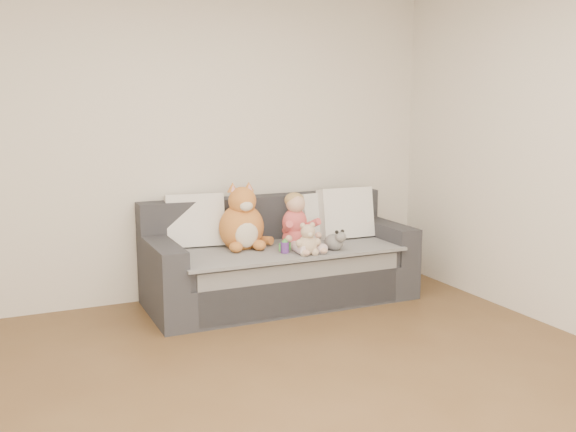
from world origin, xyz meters
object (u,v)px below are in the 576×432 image
(teddy_bear, at_px, (308,242))
(sippy_cup, at_px, (285,246))
(sofa, at_px, (279,264))
(toddler, at_px, (297,225))
(plush_cat, at_px, (243,223))

(teddy_bear, relative_size, sippy_cup, 2.20)
(sofa, bearing_deg, toddler, -61.96)
(sofa, distance_m, toddler, 0.40)
(teddy_bear, bearing_deg, toddler, 90.20)
(sofa, xyz_separation_m, teddy_bear, (0.07, -0.41, 0.27))
(sofa, xyz_separation_m, sippy_cup, (-0.08, -0.29, 0.23))
(sofa, xyz_separation_m, toddler, (0.09, -0.17, 0.36))
(sofa, bearing_deg, plush_cat, 177.81)
(toddler, distance_m, teddy_bear, 0.26)
(sippy_cup, bearing_deg, sofa, 75.66)
(sofa, height_order, toddler, toddler)
(plush_cat, relative_size, sippy_cup, 4.80)
(teddy_bear, xyz_separation_m, sippy_cup, (-0.14, 0.12, -0.04))
(plush_cat, relative_size, teddy_bear, 2.18)
(sofa, bearing_deg, sippy_cup, -104.34)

